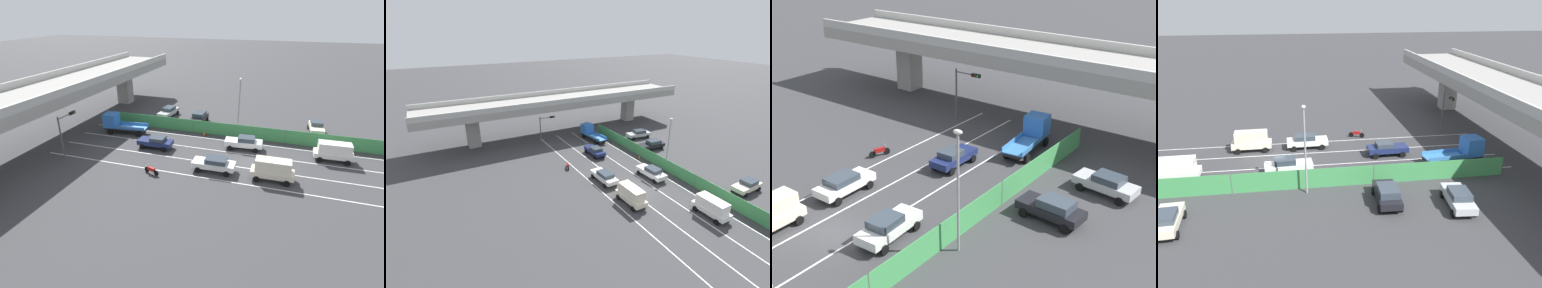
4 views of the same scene
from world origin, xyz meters
The scene contains 20 objects.
ground_plane centered at (0.00, 0.00, 0.00)m, with size 300.00×300.00×0.00m, color #38383A.
lane_line_left_edge centered at (-5.17, 3.04, 0.00)m, with size 0.14×42.08×0.01m, color silver.
lane_line_mid_left centered at (-1.72, 3.04, 0.00)m, with size 0.14×42.08×0.01m, color silver.
lane_line_mid_right centered at (1.72, 3.04, 0.00)m, with size 0.14×42.08×0.01m, color silver.
lane_line_right_edge centered at (5.17, 3.04, 0.00)m, with size 0.14×42.08×0.01m, color silver.
elevated_overpass centered at (0.00, 26.08, 6.11)m, with size 53.88×8.81×7.88m.
green_fence centered at (6.72, 3.04, 0.92)m, with size 0.10×38.18×1.84m.
car_van_white centered at (3.21, -8.75, 1.24)m, with size 2.03×4.35×2.20m.
car_sedan_navy centered at (0.17, 12.24, 0.85)m, with size 2.04×4.38×1.51m.
car_sedan_white centered at (3.29, 1.59, 0.91)m, with size 2.28×4.73×1.64m.
car_hatchback_white centered at (-3.39, 3.77, 0.89)m, with size 2.12×4.63×1.56m.
car_van_cream centered at (-3.42, -2.35, 1.28)m, with size 1.99×4.36×2.29m.
flatbed_truck_blue centered at (3.38, 19.55, 1.39)m, with size 2.69×6.23×2.74m.
motorcycle centered at (-6.09, 9.98, 0.46)m, with size 0.83×1.88×0.93m.
parked_sedan_cream centered at (11.95, -7.31, 0.89)m, with size 4.40×2.21×1.61m.
parked_sedan_dark centered at (10.54, 9.71, 0.93)m, with size 4.68×2.25×1.67m.
parked_wagon_silver centered at (12.02, 15.32, 0.89)m, with size 4.84×2.40×1.59m.
traffic_light centered at (-5.25, 20.93, 3.75)m, with size 2.97×0.41×5.32m.
street_lamp centered at (7.62, 3.19, 4.78)m, with size 0.60×0.36×7.98m.
traffic_cone centered at (5.98, 7.56, 0.31)m, with size 0.47×0.47×0.67m.
Camera 1 is at (-31.59, -2.82, 16.15)m, focal length 28.23 mm.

